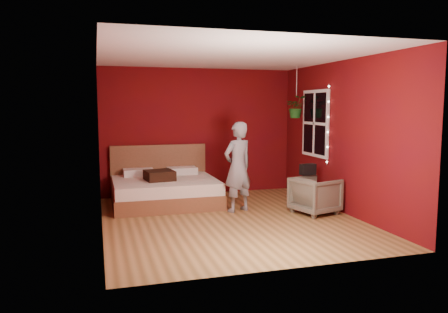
% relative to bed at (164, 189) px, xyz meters
% --- Properties ---
extents(floor, '(4.50, 4.50, 0.00)m').
position_rel_bed_xyz_m(floor, '(0.85, -1.48, -0.27)').
color(floor, olive).
rests_on(floor, ground).
extents(room_walls, '(4.04, 4.54, 2.62)m').
position_rel_bed_xyz_m(room_walls, '(0.85, -1.48, 1.41)').
color(room_walls, '#5B0B09').
rests_on(room_walls, ground).
extents(window, '(0.05, 0.97, 1.27)m').
position_rel_bed_xyz_m(window, '(2.81, -0.58, 1.23)').
color(window, white).
rests_on(window, room_walls).
extents(fairy_lights, '(0.04, 0.04, 1.45)m').
position_rel_bed_xyz_m(fairy_lights, '(2.79, -1.10, 1.23)').
color(fairy_lights, silver).
rests_on(fairy_lights, room_walls).
extents(bed, '(1.91, 1.63, 1.05)m').
position_rel_bed_xyz_m(bed, '(0.00, 0.00, 0.00)').
color(bed, brown).
rests_on(bed, ground).
extents(person, '(0.67, 0.56, 1.56)m').
position_rel_bed_xyz_m(person, '(1.13, -0.98, 0.51)').
color(person, slate).
rests_on(person, ground).
extents(armchair, '(0.85, 0.84, 0.63)m').
position_rel_bed_xyz_m(armchair, '(2.36, -1.50, 0.04)').
color(armchair, '#5D5949').
rests_on(armchair, ground).
extents(handbag, '(0.28, 0.16, 0.19)m').
position_rel_bed_xyz_m(handbag, '(2.35, -1.21, 0.45)').
color(handbag, black).
rests_on(handbag, armchair).
extents(throw_pillow, '(0.56, 0.56, 0.18)m').
position_rel_bed_xyz_m(throw_pillow, '(-0.11, -0.17, 0.29)').
color(throw_pillow, black).
rests_on(throw_pillow, bed).
extents(hanging_plant, '(0.49, 0.46, 1.01)m').
position_rel_bed_xyz_m(hanging_plant, '(2.59, -0.22, 1.54)').
color(hanging_plant, silver).
rests_on(hanging_plant, room_walls).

